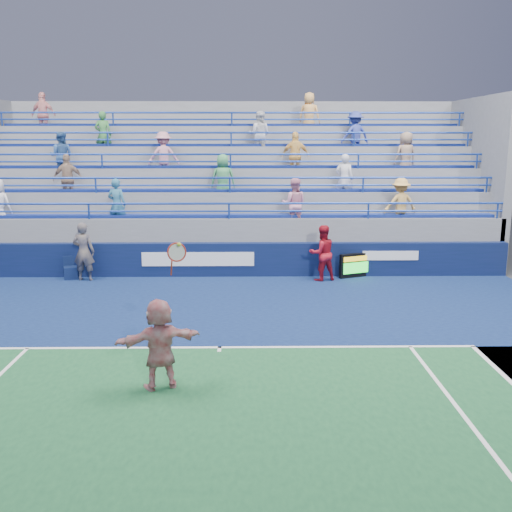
{
  "coord_description": "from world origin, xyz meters",
  "views": [
    {
      "loc": [
        0.63,
        -11.55,
        4.43
      ],
      "look_at": [
        0.81,
        2.5,
        1.5
      ],
      "focal_mm": 40.0,
      "sensor_mm": 36.0,
      "label": 1
    }
  ],
  "objects_px": {
    "judge_chair": "(71,272)",
    "tennis_player": "(160,344)",
    "serve_speed_board": "(356,265)",
    "line_judge": "(84,252)",
    "ball_girl": "(322,253)"
  },
  "relations": [
    {
      "from": "serve_speed_board",
      "to": "judge_chair",
      "type": "xyz_separation_m",
      "value": [
        -9.11,
        -0.09,
        -0.17
      ]
    },
    {
      "from": "tennis_player",
      "to": "line_judge",
      "type": "bearing_deg",
      "value": 114.29
    },
    {
      "from": "judge_chair",
      "to": "ball_girl",
      "type": "bearing_deg",
      "value": -2.0
    },
    {
      "from": "tennis_player",
      "to": "judge_chair",
      "type": "bearing_deg",
      "value": 116.72
    },
    {
      "from": "tennis_player",
      "to": "line_judge",
      "type": "relative_size",
      "value": 1.44
    },
    {
      "from": "judge_chair",
      "to": "line_judge",
      "type": "distance_m",
      "value": 0.89
    },
    {
      "from": "judge_chair",
      "to": "tennis_player",
      "type": "height_order",
      "value": "tennis_player"
    },
    {
      "from": "tennis_player",
      "to": "line_judge",
      "type": "distance_m",
      "value": 8.69
    },
    {
      "from": "serve_speed_board",
      "to": "tennis_player",
      "type": "relative_size",
      "value": 0.41
    },
    {
      "from": "serve_speed_board",
      "to": "ball_girl",
      "type": "xyz_separation_m",
      "value": [
        -1.14,
        -0.37,
        0.48
      ]
    },
    {
      "from": "judge_chair",
      "to": "tennis_player",
      "type": "relative_size",
      "value": 0.27
    },
    {
      "from": "ball_girl",
      "to": "line_judge",
      "type": "bearing_deg",
      "value": -18.22
    },
    {
      "from": "judge_chair",
      "to": "tennis_player",
      "type": "bearing_deg",
      "value": -63.28
    },
    {
      "from": "serve_speed_board",
      "to": "tennis_player",
      "type": "height_order",
      "value": "tennis_player"
    },
    {
      "from": "serve_speed_board",
      "to": "line_judge",
      "type": "bearing_deg",
      "value": -178.1
    }
  ]
}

